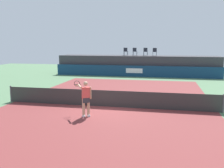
% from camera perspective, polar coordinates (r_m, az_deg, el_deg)
% --- Properties ---
extents(ground_plane, '(48.00, 48.00, 0.00)m').
position_cam_1_polar(ground_plane, '(17.56, 1.28, -2.73)').
color(ground_plane, '#4C704C').
extents(court_inner, '(12.00, 22.00, 0.00)m').
position_cam_1_polar(court_inner, '(14.70, -0.88, -5.09)').
color(court_inner, maroon).
rests_on(court_inner, ground).
extents(sponsor_wall, '(18.00, 0.22, 1.20)m').
position_cam_1_polar(sponsor_wall, '(27.74, 5.27, 2.88)').
color(sponsor_wall, navy).
rests_on(sponsor_wall, ground).
extents(spectator_platform, '(18.00, 2.80, 2.20)m').
position_cam_1_polar(spectator_platform, '(29.47, 5.69, 4.21)').
color(spectator_platform, '#38383D').
rests_on(spectator_platform, ground).
extents(spectator_chair_far_left, '(0.45, 0.45, 0.89)m').
position_cam_1_polar(spectator_chair_far_left, '(29.69, 3.08, 7.36)').
color(spectator_chair_far_left, '#1E232D').
rests_on(spectator_chair_far_left, spectator_platform).
extents(spectator_chair_left, '(0.48, 0.48, 0.89)m').
position_cam_1_polar(spectator_chair_left, '(29.55, 5.13, 7.33)').
color(spectator_chair_left, '#1E232D').
rests_on(spectator_chair_left, spectator_platform).
extents(spectator_chair_center, '(0.45, 0.45, 0.89)m').
position_cam_1_polar(spectator_chair_center, '(29.34, 7.52, 7.28)').
color(spectator_chair_center, '#1E232D').
rests_on(spectator_chair_center, spectator_platform).
extents(spectator_chair_right, '(0.46, 0.46, 0.89)m').
position_cam_1_polar(spectator_chair_right, '(28.87, 9.54, 7.20)').
color(spectator_chair_right, '#1E232D').
rests_on(spectator_chair_right, spectator_platform).
extents(tennis_net, '(12.40, 0.02, 0.95)m').
position_cam_1_polar(tennis_net, '(14.59, -0.88, -3.29)').
color(tennis_net, '#2D2D2D').
rests_on(tennis_net, ground).
extents(net_post_near, '(0.10, 0.10, 1.00)m').
position_cam_1_polar(net_post_near, '(17.03, -21.69, -2.05)').
color(net_post_near, '#4C4C51').
rests_on(net_post_near, ground).
extents(net_post_far, '(0.10, 0.10, 1.00)m').
position_cam_1_polar(net_post_far, '(14.57, 23.72, -3.99)').
color(net_post_far, '#4C4C51').
rests_on(net_post_far, ground).
extents(tennis_player, '(1.09, 1.01, 1.77)m').
position_cam_1_polar(tennis_player, '(12.64, -5.93, -3.04)').
color(tennis_player, white).
rests_on(tennis_player, court_inner).
extents(tennis_ball, '(0.07, 0.07, 0.07)m').
position_cam_1_polar(tennis_ball, '(22.01, -7.90, -0.29)').
color(tennis_ball, '#D8EA33').
rests_on(tennis_ball, court_inner).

